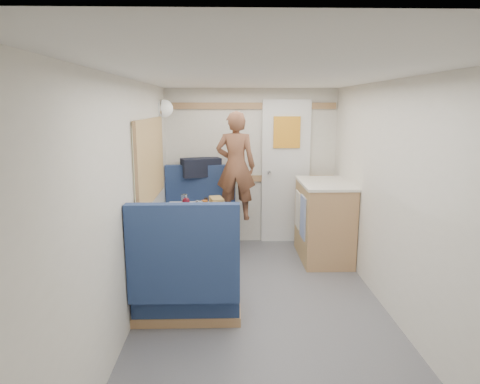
{
  "coord_description": "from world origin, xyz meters",
  "views": [
    {
      "loc": [
        -0.3,
        -3.26,
        1.79
      ],
      "look_at": [
        -0.18,
        0.9,
        0.94
      ],
      "focal_mm": 32.0,
      "sensor_mm": 36.0,
      "label": 1
    }
  ],
  "objects_px": {
    "dinette_table": "(194,226)",
    "tumbler_mid": "(184,199)",
    "bench_far": "(200,227)",
    "salt_grinder": "(184,206)",
    "cheese_block": "(190,215)",
    "wine_glass": "(186,202)",
    "person": "(236,166)",
    "bench_near": "(187,284)",
    "tray": "(208,214)",
    "dome_light": "(164,108)",
    "tumbler_right": "(199,207)",
    "duffel_bag": "(201,167)",
    "pepper_grinder": "(206,203)",
    "orange_fruit": "(215,213)",
    "bread_loaf": "(217,202)",
    "galley_counter": "(324,220)",
    "tumbler_left": "(171,211)",
    "beer_glass": "(205,205)"
  },
  "relations": [
    {
      "from": "dinette_table",
      "to": "tumbler_mid",
      "type": "distance_m",
      "value": 0.43
    },
    {
      "from": "bench_far",
      "to": "salt_grinder",
      "type": "height_order",
      "value": "bench_far"
    },
    {
      "from": "dinette_table",
      "to": "cheese_block",
      "type": "height_order",
      "value": "cheese_block"
    },
    {
      "from": "wine_glass",
      "to": "salt_grinder",
      "type": "distance_m",
      "value": 0.17
    },
    {
      "from": "dinette_table",
      "to": "tumbler_mid",
      "type": "bearing_deg",
      "value": 110.86
    },
    {
      "from": "bench_far",
      "to": "person",
      "type": "xyz_separation_m",
      "value": [
        0.44,
        -0.16,
        0.79
      ]
    },
    {
      "from": "bench_near",
      "to": "person",
      "type": "distance_m",
      "value": 1.81
    },
    {
      "from": "tray",
      "to": "wine_glass",
      "type": "bearing_deg",
      "value": 164.2
    },
    {
      "from": "dome_light",
      "to": "tumbler_right",
      "type": "distance_m",
      "value": 1.4
    },
    {
      "from": "wine_glass",
      "to": "salt_grinder",
      "type": "height_order",
      "value": "wine_glass"
    },
    {
      "from": "dinette_table",
      "to": "duffel_bag",
      "type": "bearing_deg",
      "value": 89.7
    },
    {
      "from": "cheese_block",
      "to": "tray",
      "type": "bearing_deg",
      "value": 36.7
    },
    {
      "from": "person",
      "to": "pepper_grinder",
      "type": "relative_size",
      "value": 12.07
    },
    {
      "from": "person",
      "to": "orange_fruit",
      "type": "xyz_separation_m",
      "value": [
        -0.22,
        -1.0,
        -0.31
      ]
    },
    {
      "from": "duffel_bag",
      "to": "bread_loaf",
      "type": "distance_m",
      "value": 0.96
    },
    {
      "from": "duffel_bag",
      "to": "dome_light",
      "type": "bearing_deg",
      "value": -165.68
    },
    {
      "from": "dinette_table",
      "to": "bench_near",
      "type": "distance_m",
      "value": 0.9
    },
    {
      "from": "galley_counter",
      "to": "orange_fruit",
      "type": "height_order",
      "value": "galley_counter"
    },
    {
      "from": "dome_light",
      "to": "bread_loaf",
      "type": "height_order",
      "value": "dome_light"
    },
    {
      "from": "bench_far",
      "to": "tumbler_left",
      "type": "relative_size",
      "value": 10.52
    },
    {
      "from": "bench_near",
      "to": "tray",
      "type": "xyz_separation_m",
      "value": [
        0.15,
        0.7,
        0.43
      ]
    },
    {
      "from": "dinette_table",
      "to": "tray",
      "type": "bearing_deg",
      "value": -48.79
    },
    {
      "from": "galley_counter",
      "to": "duffel_bag",
      "type": "bearing_deg",
      "value": 158.69
    },
    {
      "from": "tray",
      "to": "bread_loaf",
      "type": "xyz_separation_m",
      "value": [
        0.08,
        0.39,
        0.04
      ]
    },
    {
      "from": "orange_fruit",
      "to": "tumbler_left",
      "type": "xyz_separation_m",
      "value": [
        -0.43,
        0.11,
        -0.01
      ]
    },
    {
      "from": "galley_counter",
      "to": "pepper_grinder",
      "type": "height_order",
      "value": "galley_counter"
    },
    {
      "from": "duffel_bag",
      "to": "tumbler_left",
      "type": "bearing_deg",
      "value": -119.29
    },
    {
      "from": "dome_light",
      "to": "pepper_grinder",
      "type": "distance_m",
      "value": 1.3
    },
    {
      "from": "person",
      "to": "tumbler_left",
      "type": "bearing_deg",
      "value": 60.16
    },
    {
      "from": "tray",
      "to": "orange_fruit",
      "type": "xyz_separation_m",
      "value": [
        0.08,
        -0.12,
        0.05
      ]
    },
    {
      "from": "tumbler_mid",
      "to": "pepper_grinder",
      "type": "distance_m",
      "value": 0.31
    },
    {
      "from": "person",
      "to": "beer_glass",
      "type": "distance_m",
      "value": 0.79
    },
    {
      "from": "bench_far",
      "to": "galley_counter",
      "type": "distance_m",
      "value": 1.51
    },
    {
      "from": "person",
      "to": "salt_grinder",
      "type": "relative_size",
      "value": 13.25
    },
    {
      "from": "tumbler_right",
      "to": "pepper_grinder",
      "type": "distance_m",
      "value": 0.22
    },
    {
      "from": "orange_fruit",
      "to": "wine_glass",
      "type": "relative_size",
      "value": 0.45
    },
    {
      "from": "bench_near",
      "to": "duffel_bag",
      "type": "bearing_deg",
      "value": 89.83
    },
    {
      "from": "person",
      "to": "duffel_bag",
      "type": "xyz_separation_m",
      "value": [
        -0.43,
        0.42,
        -0.07
      ]
    },
    {
      "from": "cheese_block",
      "to": "salt_grinder",
      "type": "distance_m",
      "value": 0.34
    },
    {
      "from": "bread_loaf",
      "to": "tumbler_mid",
      "type": "bearing_deg",
      "value": 159.34
    },
    {
      "from": "dome_light",
      "to": "beer_glass",
      "type": "relative_size",
      "value": 1.96
    },
    {
      "from": "bench_far",
      "to": "salt_grinder",
      "type": "xyz_separation_m",
      "value": [
        -0.11,
        -0.83,
        0.47
      ]
    },
    {
      "from": "dinette_table",
      "to": "bread_loaf",
      "type": "relative_size",
      "value": 3.99
    },
    {
      "from": "salt_grinder",
      "to": "galley_counter",
      "type": "bearing_deg",
      "value": 18.03
    },
    {
      "from": "duffel_bag",
      "to": "beer_glass",
      "type": "distance_m",
      "value": 1.09
    },
    {
      "from": "bench_near",
      "to": "tumbler_mid",
      "type": "distance_m",
      "value": 1.31
    },
    {
      "from": "tray",
      "to": "tumbler_mid",
      "type": "height_order",
      "value": "tumbler_mid"
    },
    {
      "from": "person",
      "to": "tray",
      "type": "bearing_deg",
      "value": 77.72
    },
    {
      "from": "bench_far",
      "to": "beer_glass",
      "type": "xyz_separation_m",
      "value": [
        0.1,
        -0.8,
        0.47
      ]
    },
    {
      "from": "bench_far",
      "to": "wine_glass",
      "type": "xyz_separation_m",
      "value": [
        -0.07,
        -0.97,
        0.54
      ]
    }
  ]
}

